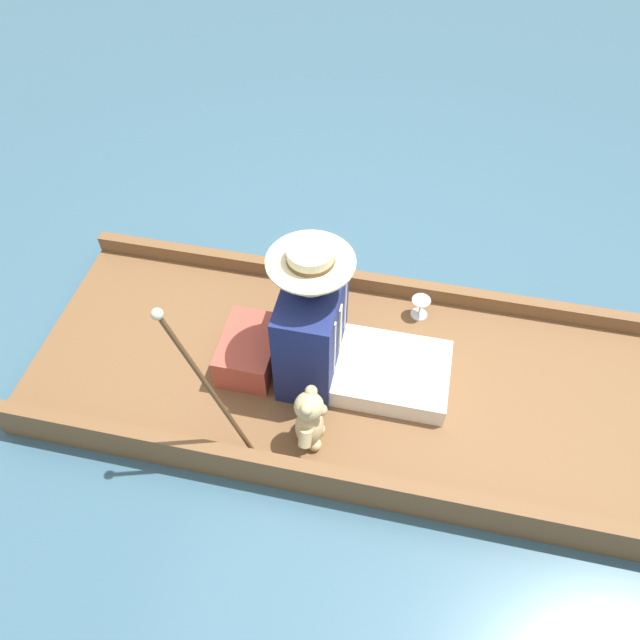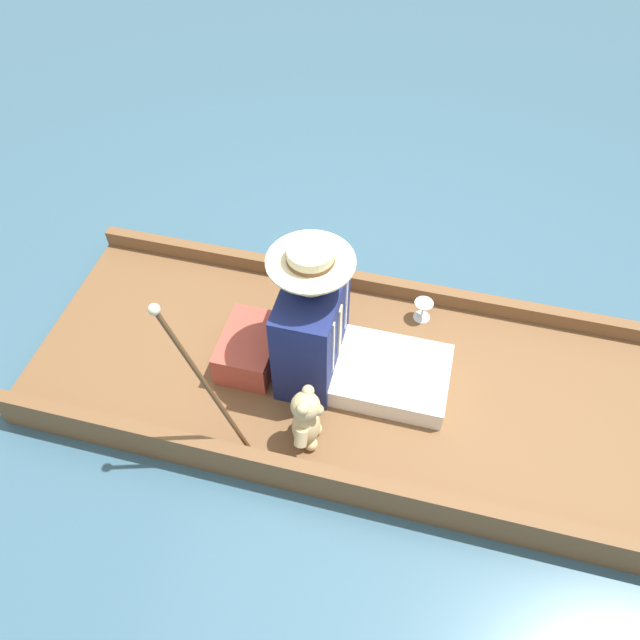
# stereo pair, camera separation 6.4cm
# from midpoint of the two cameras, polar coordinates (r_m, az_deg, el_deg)

# --- Properties ---
(ground_plane) EXTENTS (16.00, 16.00, 0.00)m
(ground_plane) POSITION_cam_midpoint_polar(r_m,az_deg,el_deg) (3.07, 2.17, -6.12)
(ground_plane) COLOR #385B70
(punt_boat) EXTENTS (1.18, 3.03, 0.21)m
(punt_boat) POSITION_cam_midpoint_polar(r_m,az_deg,el_deg) (3.01, 2.21, -5.41)
(punt_boat) COLOR brown
(punt_boat) RESTS_ON ground_plane
(seat_cushion) EXTENTS (0.36, 0.25, 0.18)m
(seat_cushion) POSITION_cam_midpoint_polar(r_m,az_deg,el_deg) (2.96, -7.07, -2.78)
(seat_cushion) COLOR #B24738
(seat_cushion) RESTS_ON punt_boat
(seated_person) EXTENTS (0.45, 0.82, 0.77)m
(seated_person) POSITION_cam_midpoint_polar(r_m,az_deg,el_deg) (2.76, 0.45, -1.28)
(seated_person) COLOR white
(seated_person) RESTS_ON punt_boat
(teddy_bear) EXTENTS (0.24, 0.14, 0.34)m
(teddy_bear) POSITION_cam_midpoint_polar(r_m,az_deg,el_deg) (2.64, -1.63, -9.13)
(teddy_bear) COLOR tan
(teddy_bear) RESTS_ON punt_boat
(wine_glass) EXTENTS (0.09, 0.09, 0.11)m
(wine_glass) POSITION_cam_midpoint_polar(r_m,az_deg,el_deg) (3.16, 8.62, 1.43)
(wine_glass) COLOR silver
(wine_glass) RESTS_ON punt_boat
(walking_cane) EXTENTS (0.04, 0.29, 0.87)m
(walking_cane) POSITION_cam_midpoint_polar(r_m,az_deg,el_deg) (2.39, -11.55, -5.16)
(walking_cane) COLOR brown
(walking_cane) RESTS_ON punt_boat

